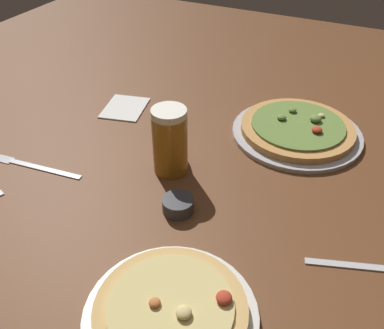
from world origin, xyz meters
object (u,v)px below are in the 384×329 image
at_px(fork_left, 35,166).
at_px(fork_spare, 365,266).
at_px(beer_mug_dark, 170,140).
at_px(ramekin_sauce, 178,205).
at_px(pizza_plate_near, 171,312).
at_px(napkin_folded, 125,107).
at_px(pizza_plate_far, 297,130).

distance_m(fork_left, fork_spare, 0.75).
relative_size(beer_mug_dark, ramekin_sauce, 2.43).
xyz_separation_m(pizza_plate_near, napkin_folded, (-0.44, 0.55, -0.01)).
bearing_deg(fork_left, napkin_folded, 83.38).
xyz_separation_m(pizza_plate_far, fork_spare, (0.23, -0.38, -0.01)).
height_order(pizza_plate_near, beer_mug_dark, beer_mug_dark).
relative_size(pizza_plate_near, fork_spare, 1.45).
bearing_deg(napkin_folded, ramekin_sauce, -43.09).
xyz_separation_m(pizza_plate_near, ramekin_sauce, (-0.11, 0.23, -0.00)).
bearing_deg(pizza_plate_near, pizza_plate_far, 85.96).
distance_m(pizza_plate_near, fork_left, 0.53).
bearing_deg(ramekin_sauce, beer_mug_dark, 123.78).
height_order(pizza_plate_near, fork_spare, pizza_plate_near).
distance_m(beer_mug_dark, fork_spare, 0.48).
bearing_deg(napkin_folded, pizza_plate_near, -50.95).
xyz_separation_m(pizza_plate_far, beer_mug_dark, (-0.23, -0.27, 0.06)).
bearing_deg(beer_mug_dark, fork_left, -154.82).
height_order(pizza_plate_far, fork_spare, pizza_plate_far).
xyz_separation_m(pizza_plate_near, pizza_plate_far, (0.04, 0.62, 0.00)).
height_order(beer_mug_dark, fork_spare, beer_mug_dark).
distance_m(pizza_plate_near, beer_mug_dark, 0.40).
xyz_separation_m(beer_mug_dark, ramekin_sauce, (0.08, -0.12, -0.06)).
xyz_separation_m(beer_mug_dark, napkin_folded, (-0.26, 0.19, -0.08)).
relative_size(pizza_plate_far, napkin_folded, 2.44).
xyz_separation_m(pizza_plate_near, fork_left, (-0.48, 0.21, -0.01)).
bearing_deg(ramekin_sauce, napkin_folded, 136.91).
relative_size(beer_mug_dark, napkin_folded, 1.17).
relative_size(pizza_plate_far, fork_left, 1.43).
bearing_deg(napkin_folded, pizza_plate_far, 9.09).
relative_size(pizza_plate_near, fork_left, 1.21).
bearing_deg(ramekin_sauce, pizza_plate_far, 69.12).
bearing_deg(pizza_plate_near, ramekin_sauce, 114.66).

